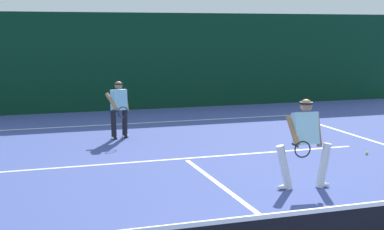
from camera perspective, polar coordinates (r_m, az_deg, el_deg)
court_line_baseline_far at (r=17.20m, az=-5.60°, el=-0.84°), size 10.46×0.10×0.01m
court_line_service at (r=12.51m, az=-0.76°, el=-4.48°), size 8.53×0.10×0.01m
court_line_centre at (r=9.44m, az=5.36°, el=-8.98°), size 0.10×6.40×0.01m
player_near at (r=10.21m, az=11.52°, el=-2.51°), size 1.07×0.88×1.65m
player_far at (r=14.72m, az=-7.50°, el=0.76°), size 0.65×0.90×1.53m
tennis_ball at (r=13.52m, az=17.51°, el=-3.76°), size 0.07×0.07×0.07m
back_fence_windscreen at (r=19.90m, az=-7.49°, el=5.43°), size 22.87×0.12×3.45m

